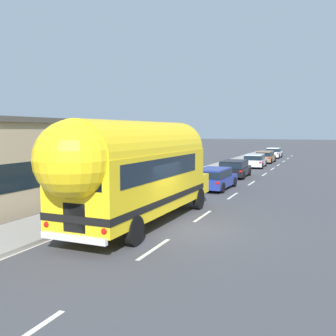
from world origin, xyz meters
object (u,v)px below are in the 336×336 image
car_second (235,168)px  car_fourth (265,156)px  car_lead (214,177)px  car_third (255,160)px  car_fifth (274,153)px  painted_bus (135,168)px

car_second → car_fourth: bearing=89.4°
car_second → car_fourth: same height
car_lead → car_third: (-0.21, 15.73, 0.00)m
car_third → car_fifth: (-0.10, 14.92, -0.06)m
car_third → car_fourth: (0.11, 6.25, 0.00)m
painted_bus → car_third: 26.28m
car_fourth → car_fifth: bearing=91.4°
painted_bus → car_fourth: size_ratio=2.46×
car_second → car_third: same height
painted_bus → car_lead: painted_bus is taller
car_lead → car_fourth: size_ratio=0.98×
car_second → car_fifth: same height
car_fourth → car_lead: bearing=-89.7°
car_lead → car_second: bearing=92.1°
car_fourth → car_third: bearing=-91.0°
car_second → car_fifth: size_ratio=1.01×
car_lead → car_fifth: same height
car_lead → car_fourth: bearing=90.3°
painted_bus → car_third: painted_bus is taller
car_lead → car_fifth: bearing=90.6°
car_third → car_fourth: bearing=89.0°
car_second → car_fourth: 15.15m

